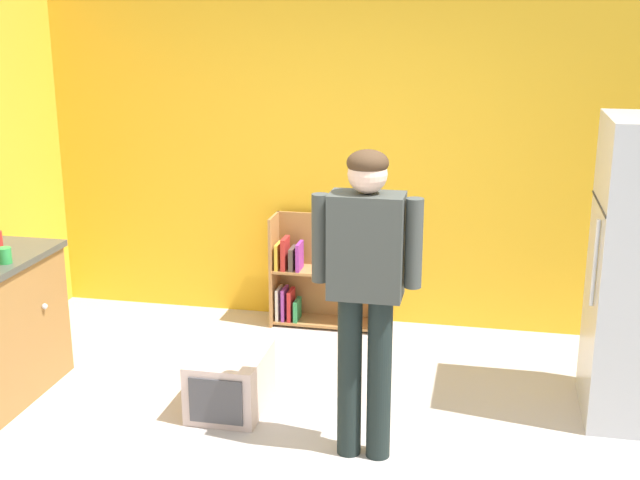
{
  "coord_description": "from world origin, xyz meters",
  "views": [
    {
      "loc": [
        0.79,
        -3.73,
        2.36
      ],
      "look_at": [
        -0.1,
        0.54,
        1.13
      ],
      "focal_mm": 46.61,
      "sensor_mm": 36.0,
      "label": 1
    }
  ],
  "objects_px": {
    "pet_carrier": "(230,381)",
    "green_cup": "(5,256)",
    "standing_person": "(366,278)",
    "bookshelf": "(318,277)"
  },
  "relations": [
    {
      "from": "pet_carrier",
      "to": "green_cup",
      "type": "height_order",
      "value": "green_cup"
    },
    {
      "from": "pet_carrier",
      "to": "green_cup",
      "type": "distance_m",
      "value": 1.52
    },
    {
      "from": "bookshelf",
      "to": "pet_carrier",
      "type": "height_order",
      "value": "bookshelf"
    },
    {
      "from": "standing_person",
      "to": "green_cup",
      "type": "bearing_deg",
      "value": 175.39
    },
    {
      "from": "bookshelf",
      "to": "standing_person",
      "type": "distance_m",
      "value": 2.07
    },
    {
      "from": "bookshelf",
      "to": "standing_person",
      "type": "xyz_separation_m",
      "value": [
        0.64,
        -1.86,
        0.64
      ]
    },
    {
      "from": "standing_person",
      "to": "green_cup",
      "type": "xyz_separation_m",
      "value": [
        -2.17,
        0.18,
        -0.07
      ]
    },
    {
      "from": "green_cup",
      "to": "bookshelf",
      "type": "bearing_deg",
      "value": 47.74
    },
    {
      "from": "bookshelf",
      "to": "pet_carrier",
      "type": "xyz_separation_m",
      "value": [
        -0.23,
        -1.5,
        -0.19
      ]
    },
    {
      "from": "bookshelf",
      "to": "green_cup",
      "type": "xyz_separation_m",
      "value": [
        -1.53,
        -1.68,
        0.57
      ]
    }
  ]
}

